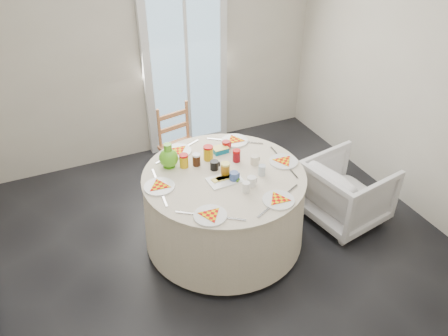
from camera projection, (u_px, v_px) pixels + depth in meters
name	position (u px, v px, depth m)	size (l,w,h in m)	color
floor	(225.00, 253.00, 3.93)	(4.00, 4.00, 0.00)	black
wall_back	(148.00, 45.00, 4.71)	(4.00, 0.02, 2.60)	#BCB5A3
wall_right	(429.00, 81.00, 3.89)	(0.02, 4.00, 2.60)	#BCB5A3
glass_door	(186.00, 64.00, 4.95)	(1.00, 0.08, 2.10)	silver
table	(224.00, 208.00, 3.88)	(1.42, 1.42, 0.72)	beige
wooden_chair	(182.00, 145.00, 4.58)	(0.39, 0.38, 0.88)	#AC5F40
armchair	(348.00, 186.00, 4.12)	(0.68, 0.64, 0.70)	silver
place_settings	(224.00, 171.00, 3.66)	(1.36, 1.36, 0.03)	white
jar_cluster	(209.00, 156.00, 3.76)	(0.51, 0.26, 0.15)	brown
butter_tub	(220.00, 148.00, 3.94)	(0.14, 0.10, 0.05)	#0A698B
green_pitcher	(168.00, 153.00, 3.70)	(0.17, 0.17, 0.22)	#57B61E
cheese_platter	(225.00, 177.00, 3.58)	(0.28, 0.18, 0.04)	white
mugs_glasses	(240.00, 164.00, 3.67)	(0.54, 0.54, 0.10)	#9A9A9A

